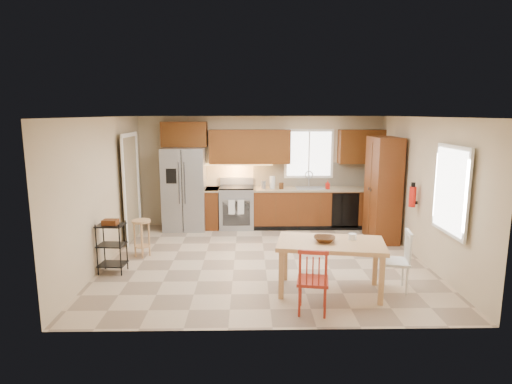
{
  "coord_description": "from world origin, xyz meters",
  "views": [
    {
      "loc": [
        -0.29,
        -7.24,
        2.56
      ],
      "look_at": [
        -0.15,
        0.4,
        1.15
      ],
      "focal_mm": 30.0,
      "sensor_mm": 36.0,
      "label": 1
    }
  ],
  "objects_px": {
    "table_bowl": "(324,242)",
    "chair_red": "(313,280)",
    "utility_cart": "(112,248)",
    "pantry": "(383,189)",
    "soap_bottle": "(328,185)",
    "bar_stool": "(142,238)",
    "chair_white": "(394,261)",
    "refrigerator": "(185,189)",
    "dining_table": "(330,267)",
    "table_jar": "(352,238)",
    "range_stove": "(237,208)",
    "fire_extinguisher": "(412,197)"
  },
  "relations": [
    {
      "from": "table_jar",
      "to": "bar_stool",
      "type": "distance_m",
      "value": 3.78
    },
    {
      "from": "refrigerator",
      "to": "table_bowl",
      "type": "height_order",
      "value": "refrigerator"
    },
    {
      "from": "range_stove",
      "to": "dining_table",
      "type": "bearing_deg",
      "value": -67.98
    },
    {
      "from": "table_bowl",
      "to": "bar_stool",
      "type": "xyz_separation_m",
      "value": [
        -3.01,
        1.61,
        -0.41
      ]
    },
    {
      "from": "refrigerator",
      "to": "chair_white",
      "type": "height_order",
      "value": "refrigerator"
    },
    {
      "from": "refrigerator",
      "to": "fire_extinguisher",
      "type": "height_order",
      "value": "refrigerator"
    },
    {
      "from": "dining_table",
      "to": "chair_red",
      "type": "xyz_separation_m",
      "value": [
        -0.35,
        -0.65,
        0.08
      ]
    },
    {
      "from": "chair_red",
      "to": "bar_stool",
      "type": "height_order",
      "value": "chair_red"
    },
    {
      "from": "pantry",
      "to": "range_stove",
      "type": "bearing_deg",
      "value": 161.71
    },
    {
      "from": "refrigerator",
      "to": "table_bowl",
      "type": "distance_m",
      "value": 4.31
    },
    {
      "from": "table_jar",
      "to": "utility_cart",
      "type": "relative_size",
      "value": 0.15
    },
    {
      "from": "chair_white",
      "to": "bar_stool",
      "type": "bearing_deg",
      "value": 78.62
    },
    {
      "from": "dining_table",
      "to": "pantry",
      "type": "bearing_deg",
      "value": 68.9
    },
    {
      "from": "refrigerator",
      "to": "chair_white",
      "type": "bearing_deg",
      "value": -44.3
    },
    {
      "from": "range_stove",
      "to": "dining_table",
      "type": "distance_m",
      "value": 3.85
    },
    {
      "from": "chair_red",
      "to": "refrigerator",
      "type": "bearing_deg",
      "value": 128.03
    },
    {
      "from": "fire_extinguisher",
      "to": "table_jar",
      "type": "xyz_separation_m",
      "value": [
        -1.41,
        -1.44,
        -0.32
      ]
    },
    {
      "from": "fire_extinguisher",
      "to": "chair_red",
      "type": "height_order",
      "value": "fire_extinguisher"
    },
    {
      "from": "range_stove",
      "to": "utility_cart",
      "type": "xyz_separation_m",
      "value": [
        -1.95,
        -2.74,
        -0.04
      ]
    },
    {
      "from": "chair_white",
      "to": "utility_cart",
      "type": "relative_size",
      "value": 1.06
    },
    {
      "from": "range_stove",
      "to": "soap_bottle",
      "type": "xyz_separation_m",
      "value": [
        2.03,
        -0.08,
        0.54
      ]
    },
    {
      "from": "table_bowl",
      "to": "dining_table",
      "type": "bearing_deg",
      "value": 0.0
    },
    {
      "from": "pantry",
      "to": "bar_stool",
      "type": "xyz_separation_m",
      "value": [
        -4.64,
        -0.97,
        -0.71
      ]
    },
    {
      "from": "fire_extinguisher",
      "to": "dining_table",
      "type": "relative_size",
      "value": 0.24
    },
    {
      "from": "fire_extinguisher",
      "to": "utility_cart",
      "type": "relative_size",
      "value": 0.43
    },
    {
      "from": "pantry",
      "to": "chair_red",
      "type": "height_order",
      "value": "pantry"
    },
    {
      "from": "table_bowl",
      "to": "refrigerator",
      "type": "bearing_deg",
      "value": 125.46
    },
    {
      "from": "refrigerator",
      "to": "table_jar",
      "type": "height_order",
      "value": "refrigerator"
    },
    {
      "from": "chair_red",
      "to": "chair_white",
      "type": "relative_size",
      "value": 1.0
    },
    {
      "from": "table_jar",
      "to": "pantry",
      "type": "bearing_deg",
      "value": 64.11
    },
    {
      "from": "fire_extinguisher",
      "to": "chair_red",
      "type": "bearing_deg",
      "value": -133.75
    },
    {
      "from": "range_stove",
      "to": "fire_extinguisher",
      "type": "height_order",
      "value": "fire_extinguisher"
    },
    {
      "from": "table_bowl",
      "to": "chair_red",
      "type": "bearing_deg",
      "value": -111.46
    },
    {
      "from": "range_stove",
      "to": "chair_white",
      "type": "relative_size",
      "value": 1.04
    },
    {
      "from": "refrigerator",
      "to": "range_stove",
      "type": "bearing_deg",
      "value": 2.99
    },
    {
      "from": "utility_cart",
      "to": "pantry",
      "type": "bearing_deg",
      "value": 24.05
    },
    {
      "from": "pantry",
      "to": "fire_extinguisher",
      "type": "height_order",
      "value": "pantry"
    },
    {
      "from": "fire_extinguisher",
      "to": "chair_red",
      "type": "relative_size",
      "value": 0.41
    },
    {
      "from": "fire_extinguisher",
      "to": "bar_stool",
      "type": "height_order",
      "value": "fire_extinguisher"
    },
    {
      "from": "table_jar",
      "to": "utility_cart",
      "type": "bearing_deg",
      "value": 168.95
    },
    {
      "from": "dining_table",
      "to": "bar_stool",
      "type": "xyz_separation_m",
      "value": [
        -3.1,
        1.61,
        -0.03
      ]
    },
    {
      "from": "chair_red",
      "to": "range_stove",
      "type": "bearing_deg",
      "value": 114.21
    },
    {
      "from": "fire_extinguisher",
      "to": "bar_stool",
      "type": "relative_size",
      "value": 0.53
    },
    {
      "from": "soap_bottle",
      "to": "bar_stool",
      "type": "xyz_separation_m",
      "value": [
        -3.69,
        -1.87,
        -0.66
      ]
    },
    {
      "from": "pantry",
      "to": "utility_cart",
      "type": "height_order",
      "value": "pantry"
    },
    {
      "from": "pantry",
      "to": "bar_stool",
      "type": "height_order",
      "value": "pantry"
    },
    {
      "from": "fire_extinguisher",
      "to": "dining_table",
      "type": "height_order",
      "value": "fire_extinguisher"
    },
    {
      "from": "table_jar",
      "to": "utility_cart",
      "type": "xyz_separation_m",
      "value": [
        -3.72,
        0.73,
        -0.36
      ]
    },
    {
      "from": "fire_extinguisher",
      "to": "chair_red",
      "type": "xyz_separation_m",
      "value": [
        -2.09,
        -2.18,
        -0.66
      ]
    },
    {
      "from": "fire_extinguisher",
      "to": "bar_stool",
      "type": "distance_m",
      "value": 4.9
    }
  ]
}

